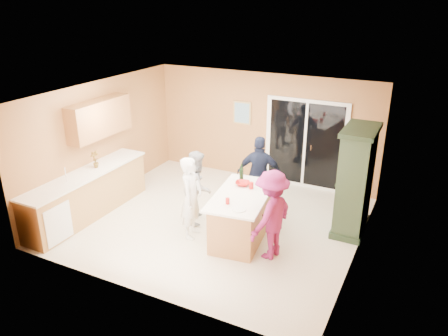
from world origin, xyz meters
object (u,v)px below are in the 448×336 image
at_px(woman_magenta, 271,215).
at_px(woman_grey, 198,186).
at_px(woman_navy, 260,174).
at_px(woman_white, 191,198).
at_px(kitchen_island, 241,218).
at_px(green_hutch, 355,182).

bearing_deg(woman_magenta, woman_grey, -95.67).
bearing_deg(woman_navy, woman_white, 50.43).
relative_size(kitchen_island, woman_magenta, 1.15).
relative_size(green_hutch, woman_magenta, 1.29).
bearing_deg(woman_white, woman_magenta, -99.66).
height_order(kitchen_island, woman_navy, woman_navy).
bearing_deg(woman_navy, green_hutch, 165.78).
xyz_separation_m(woman_white, woman_magenta, (1.56, 0.01, 0.01)).
relative_size(green_hutch, woman_grey, 1.41).
height_order(woman_white, woman_navy, woman_navy).
bearing_deg(green_hutch, woman_grey, -161.39).
distance_m(kitchen_island, woman_grey, 1.16).
distance_m(green_hutch, woman_magenta, 1.89).
xyz_separation_m(kitchen_island, green_hutch, (1.76, 1.23, 0.58)).
distance_m(woman_white, woman_navy, 1.70).
xyz_separation_m(kitchen_island, woman_navy, (-0.15, 1.22, 0.38)).
xyz_separation_m(green_hutch, woman_white, (-2.63, -1.56, -0.22)).
distance_m(woman_white, woman_grey, 0.64).
relative_size(kitchen_island, woman_navy, 1.13).
bearing_deg(green_hutch, woman_white, -149.35).
height_order(kitchen_island, green_hutch, green_hutch).
xyz_separation_m(woman_white, woman_navy, (0.72, 1.54, 0.02)).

